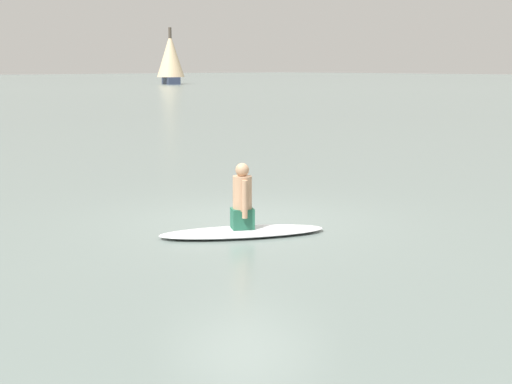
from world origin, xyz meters
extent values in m
plane|color=slate|center=(0.00, 0.00, 0.00)|extent=(400.00, 400.00, 0.00)
ellipsoid|color=white|center=(-0.75, -0.76, 0.06)|extent=(2.73, 2.04, 0.11)
cube|color=#26664C|center=(-0.75, -0.76, 0.28)|extent=(0.45, 0.42, 0.33)
cylinder|color=tan|center=(-0.75, -0.76, 0.69)|extent=(0.42, 0.42, 0.55)
sphere|color=tan|center=(-0.75, -0.76, 1.06)|extent=(0.22, 0.22, 0.22)
cylinder|color=tan|center=(-0.84, -0.92, 0.62)|extent=(0.12, 0.12, 0.60)
cylinder|color=tan|center=(-0.66, -0.59, 0.62)|extent=(0.12, 0.12, 0.60)
cube|color=#2D3851|center=(55.01, 76.87, 0.51)|extent=(3.99, 5.87, 1.02)
cylinder|color=#4C4238|center=(55.01, 76.87, 4.56)|extent=(0.46, 0.46, 7.06)
cone|color=beige|center=(55.01, 76.87, 4.13)|extent=(5.31, 5.31, 6.22)
camera|label=1|loc=(-8.30, -9.17, 2.70)|focal=50.54mm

